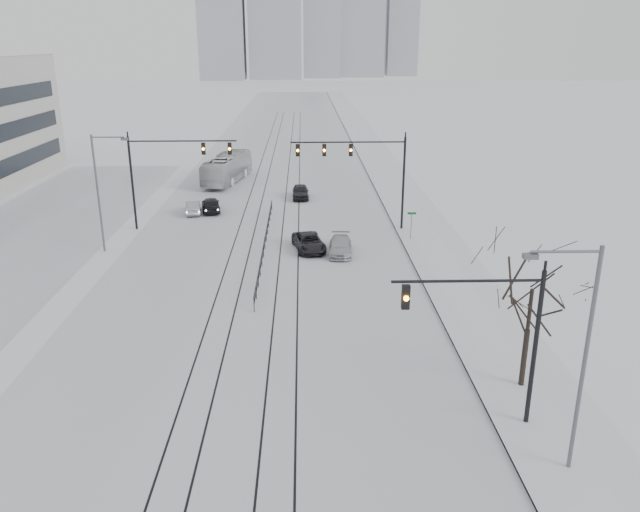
{
  "coord_description": "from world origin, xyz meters",
  "views": [
    {
      "loc": [
        2.99,
        -16.51,
        15.46
      ],
      "look_at": [
        4.0,
        19.01,
        3.2
      ],
      "focal_mm": 35.0,
      "sensor_mm": 36.0,
      "label": 1
    }
  ],
  "objects_px": {
    "sedan_nb_right": "(340,246)",
    "bare_tree": "(531,300)",
    "sedan_nb_front": "(309,242)",
    "sedan_sb_outer": "(193,207)",
    "sedan_nb_far": "(300,192)",
    "traffic_mast_near": "(498,328)",
    "sedan_sb_inner": "(211,205)",
    "box_truck": "(227,169)"
  },
  "relations": [
    {
      "from": "sedan_nb_front",
      "to": "box_truck",
      "type": "bearing_deg",
      "value": 99.12
    },
    {
      "from": "bare_tree",
      "to": "sedan_nb_right",
      "type": "bearing_deg",
      "value": 110.45
    },
    {
      "from": "sedan_nb_front",
      "to": "sedan_nb_far",
      "type": "xyz_separation_m",
      "value": [
        -0.67,
        16.98,
        0.07
      ]
    },
    {
      "from": "sedan_nb_front",
      "to": "sedan_sb_inner",
      "type": "bearing_deg",
      "value": 117.07
    },
    {
      "from": "sedan_sb_inner",
      "to": "sedan_sb_outer",
      "type": "bearing_deg",
      "value": 12.24
    },
    {
      "from": "bare_tree",
      "to": "box_truck",
      "type": "xyz_separation_m",
      "value": [
        -18.89,
        45.92,
        -2.91
      ]
    },
    {
      "from": "traffic_mast_near",
      "to": "sedan_nb_far",
      "type": "relative_size",
      "value": 1.7
    },
    {
      "from": "sedan_nb_right",
      "to": "sedan_sb_inner",
      "type": "bearing_deg",
      "value": 135.83
    },
    {
      "from": "traffic_mast_near",
      "to": "sedan_nb_right",
      "type": "bearing_deg",
      "value": 102.28
    },
    {
      "from": "sedan_nb_right",
      "to": "sedan_nb_far",
      "type": "xyz_separation_m",
      "value": [
        -3.08,
        17.96,
        0.09
      ]
    },
    {
      "from": "sedan_sb_inner",
      "to": "box_truck",
      "type": "bearing_deg",
      "value": -100.73
    },
    {
      "from": "bare_tree",
      "to": "sedan_nb_right",
      "type": "relative_size",
      "value": 1.44
    },
    {
      "from": "traffic_mast_near",
      "to": "sedan_sb_outer",
      "type": "bearing_deg",
      "value": 117.47
    },
    {
      "from": "sedan_nb_front",
      "to": "sedan_nb_right",
      "type": "relative_size",
      "value": 1.07
    },
    {
      "from": "bare_tree",
      "to": "sedan_sb_outer",
      "type": "distance_m",
      "value": 38.21
    },
    {
      "from": "sedan_nb_front",
      "to": "sedan_sb_outer",
      "type": "bearing_deg",
      "value": 123.18
    },
    {
      "from": "traffic_mast_near",
      "to": "sedan_sb_outer",
      "type": "relative_size",
      "value": 1.9
    },
    {
      "from": "bare_tree",
      "to": "sedan_sb_inner",
      "type": "distance_m",
      "value": 37.93
    },
    {
      "from": "sedan_sb_outer",
      "to": "sedan_nb_front",
      "type": "bearing_deg",
      "value": 125.33
    },
    {
      "from": "sedan_sb_inner",
      "to": "sedan_sb_outer",
      "type": "xyz_separation_m",
      "value": [
        -1.59,
        -0.66,
        -0.09
      ]
    },
    {
      "from": "sedan_sb_inner",
      "to": "box_truck",
      "type": "relative_size",
      "value": 0.36
    },
    {
      "from": "bare_tree",
      "to": "box_truck",
      "type": "distance_m",
      "value": 49.74
    },
    {
      "from": "sedan_sb_outer",
      "to": "sedan_nb_right",
      "type": "height_order",
      "value": "sedan_nb_right"
    },
    {
      "from": "sedan_nb_right",
      "to": "sedan_sb_outer",
      "type": "bearing_deg",
      "value": 141.0
    },
    {
      "from": "traffic_mast_near",
      "to": "sedan_nb_right",
      "type": "relative_size",
      "value": 1.65
    },
    {
      "from": "sedan_sb_outer",
      "to": "box_truck",
      "type": "bearing_deg",
      "value": -105.55
    },
    {
      "from": "sedan_sb_inner",
      "to": "traffic_mast_near",
      "type": "bearing_deg",
      "value": 104.71
    },
    {
      "from": "traffic_mast_near",
      "to": "sedan_sb_inner",
      "type": "relative_size",
      "value": 1.7
    },
    {
      "from": "bare_tree",
      "to": "sedan_nb_far",
      "type": "distance_m",
      "value": 39.31
    },
    {
      "from": "box_truck",
      "to": "traffic_mast_near",
      "type": "bearing_deg",
      "value": 120.24
    },
    {
      "from": "sedan_nb_right",
      "to": "sedan_nb_far",
      "type": "relative_size",
      "value": 1.03
    },
    {
      "from": "box_truck",
      "to": "sedan_nb_front",
      "type": "bearing_deg",
      "value": 121.53
    },
    {
      "from": "traffic_mast_near",
      "to": "box_truck",
      "type": "xyz_separation_m",
      "value": [
        -16.47,
        48.93,
        -2.99
      ]
    },
    {
      "from": "traffic_mast_near",
      "to": "bare_tree",
      "type": "bearing_deg",
      "value": 51.24
    },
    {
      "from": "sedan_sb_outer",
      "to": "sedan_nb_far",
      "type": "xyz_separation_m",
      "value": [
        10.14,
        5.76,
        0.09
      ]
    },
    {
      "from": "bare_tree",
      "to": "box_truck",
      "type": "height_order",
      "value": "bare_tree"
    },
    {
      "from": "sedan_sb_outer",
      "to": "sedan_nb_far",
      "type": "bearing_deg",
      "value": -159.03
    },
    {
      "from": "bare_tree",
      "to": "traffic_mast_near",
      "type": "bearing_deg",
      "value": -128.76
    },
    {
      "from": "bare_tree",
      "to": "sedan_nb_far",
      "type": "relative_size",
      "value": 1.48
    },
    {
      "from": "sedan_sb_inner",
      "to": "sedan_nb_far",
      "type": "xyz_separation_m",
      "value": [
        8.55,
        5.1,
        0.0
      ]
    },
    {
      "from": "sedan_sb_inner",
      "to": "sedan_nb_right",
      "type": "height_order",
      "value": "sedan_sb_inner"
    },
    {
      "from": "sedan_nb_right",
      "to": "bare_tree",
      "type": "bearing_deg",
      "value": -65.84
    }
  ]
}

